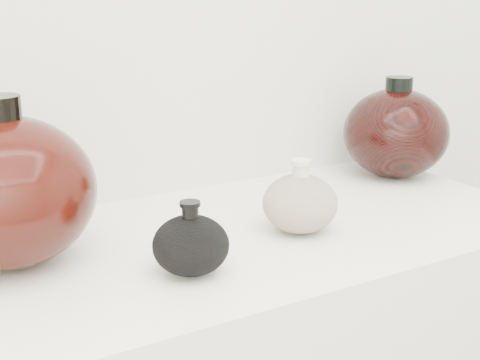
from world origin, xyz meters
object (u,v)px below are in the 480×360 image
left_round_pot (5,191)px  right_round_pot (396,133)px  black_gourd_vase (191,245)px  cream_gourd_vase (300,203)px

left_round_pot → right_round_pot: (0.79, 0.06, -0.02)m
black_gourd_vase → left_round_pot: (-0.20, 0.16, 0.07)m
cream_gourd_vase → left_round_pot: left_round_pot is taller
left_round_pot → black_gourd_vase: bearing=-38.4°
black_gourd_vase → left_round_pot: bearing=141.6°
cream_gourd_vase → black_gourd_vase: bearing=-165.8°
black_gourd_vase → cream_gourd_vase: (0.22, 0.06, 0.01)m
right_round_pot → black_gourd_vase: bearing=-159.2°
cream_gourd_vase → left_round_pot: (-0.43, 0.11, 0.06)m
right_round_pot → left_round_pot: bearing=-175.7°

